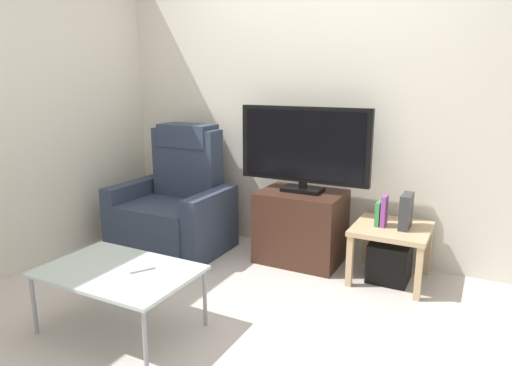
{
  "coord_description": "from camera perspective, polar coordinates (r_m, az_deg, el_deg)",
  "views": [
    {
      "loc": [
        1.31,
        -2.49,
        1.48
      ],
      "look_at": [
        -0.24,
        0.5,
        0.7
      ],
      "focal_mm": 31.75,
      "sensor_mm": 36.0,
      "label": 1
    }
  ],
  "objects": [
    {
      "name": "recliner_armchair",
      "position": [
        4.1,
        -10.12,
        -2.85
      ],
      "size": [
        0.98,
        0.78,
        1.08
      ],
      "rotation": [
        0.0,
        0.0,
        0.18
      ],
      "color": "#2D384C",
      "rests_on": "ground"
    },
    {
      "name": "television",
      "position": [
        3.62,
        6.01,
        4.51
      ],
      "size": [
        1.08,
        0.2,
        0.68
      ],
      "color": "black",
      "rests_on": "tv_stand"
    },
    {
      "name": "cell_phone",
      "position": [
        2.78,
        -14.31,
        -10.4
      ],
      "size": [
        0.14,
        0.16,
        0.01
      ],
      "primitive_type": "cube",
      "rotation": [
        0.0,
        0.0,
        -0.55
      ],
      "color": "#B7B7BC",
      "rests_on": "coffee_table"
    },
    {
      "name": "book_leftmost",
      "position": [
        3.45,
        15.15,
        -3.74
      ],
      "size": [
        0.03,
        0.1,
        0.18
      ],
      "primitive_type": "cube",
      "color": "#388C4C",
      "rests_on": "side_table"
    },
    {
      "name": "game_console",
      "position": [
        3.44,
        18.39,
        -3.39
      ],
      "size": [
        0.07,
        0.2,
        0.25
      ],
      "primitive_type": "cube",
      "color": "#333338",
      "rests_on": "side_table"
    },
    {
      "name": "book_middle",
      "position": [
        3.44,
        15.84,
        -3.43
      ],
      "size": [
        0.03,
        0.11,
        0.23
      ],
      "primitive_type": "cube",
      "color": "purple",
      "rests_on": "side_table"
    },
    {
      "name": "side_table",
      "position": [
        3.5,
        16.68,
        -6.27
      ],
      "size": [
        0.54,
        0.54,
        0.42
      ],
      "color": "tan",
      "rests_on": "ground"
    },
    {
      "name": "subwoofer_box",
      "position": [
        3.57,
        16.46,
        -9.46
      ],
      "size": [
        0.29,
        0.29,
        0.29
      ],
      "primitive_type": "cube",
      "color": "black",
      "rests_on": "ground"
    },
    {
      "name": "coffee_table",
      "position": [
        2.83,
        -16.9,
        -10.83
      ],
      "size": [
        0.9,
        0.6,
        0.39
      ],
      "color": "#B2C6C1",
      "rests_on": "ground"
    },
    {
      "name": "ground_plane",
      "position": [
        3.19,
        -0.35,
        -14.68
      ],
      "size": [
        6.4,
        6.4,
        0.0
      ],
      "primitive_type": "plane",
      "color": "#BCB2AD"
    },
    {
      "name": "wall_side",
      "position": [
        4.05,
        -24.96,
        9.29
      ],
      "size": [
        0.06,
        4.48,
        2.6
      ],
      "primitive_type": "cube",
      "color": "beige",
      "rests_on": "ground"
    },
    {
      "name": "tv_stand",
      "position": [
        3.75,
        5.67,
        -5.44
      ],
      "size": [
        0.67,
        0.5,
        0.59
      ],
      "color": "#3D2319",
      "rests_on": "ground"
    },
    {
      "name": "wall_back",
      "position": [
        3.86,
        7.58,
        10.25
      ],
      "size": [
        6.4,
        0.06,
        2.6
      ],
      "primitive_type": "cube",
      "color": "beige",
      "rests_on": "ground"
    }
  ]
}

